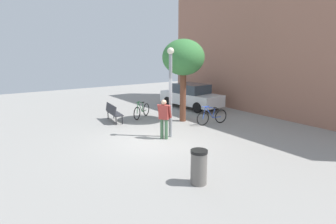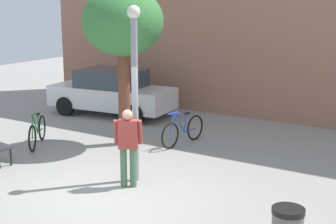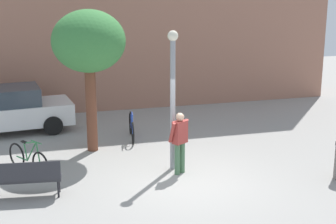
# 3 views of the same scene
# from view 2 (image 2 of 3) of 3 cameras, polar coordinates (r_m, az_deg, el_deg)

# --- Properties ---
(ground_plane) EXTENTS (36.00, 36.00, 0.00)m
(ground_plane) POSITION_cam_2_polar(r_m,az_deg,el_deg) (10.40, -6.10, -9.34)
(ground_plane) COLOR gray
(lamppost) EXTENTS (0.28, 0.28, 3.76)m
(lamppost) POSITION_cam_2_polar(r_m,az_deg,el_deg) (10.60, -3.79, 3.56)
(lamppost) COLOR gray
(lamppost) RESTS_ON ground_plane
(person_by_lamppost) EXTENTS (0.62, 0.50, 1.67)m
(person_by_lamppost) POSITION_cam_2_polar(r_m,az_deg,el_deg) (10.52, -4.55, -3.47)
(person_by_lamppost) COLOR #47704C
(person_by_lamppost) RESTS_ON ground_plane
(plaza_tree) EXTENTS (2.13, 2.13, 4.21)m
(plaza_tree) POSITION_cam_2_polar(r_m,az_deg,el_deg) (13.33, -5.14, 9.92)
(plaza_tree) COLOR brown
(plaza_tree) RESTS_ON ground_plane
(bicycle_green) EXTENTS (1.03, 1.55, 0.97)m
(bicycle_green) POSITION_cam_2_polar(r_m,az_deg,el_deg) (13.99, -14.57, -2.18)
(bicycle_green) COLOR black
(bicycle_green) RESTS_ON ground_plane
(bicycle_blue) EXTENTS (0.28, 1.80, 0.97)m
(bicycle_blue) POSITION_cam_2_polar(r_m,az_deg,el_deg) (13.67, 1.69, -2.12)
(bicycle_blue) COLOR black
(bicycle_blue) RESTS_ON ground_plane
(parked_car_white) EXTENTS (4.36, 2.16, 1.55)m
(parked_car_white) POSITION_cam_2_polar(r_m,az_deg,el_deg) (17.17, -6.37, 2.25)
(parked_car_white) COLOR silver
(parked_car_white) RESTS_ON ground_plane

